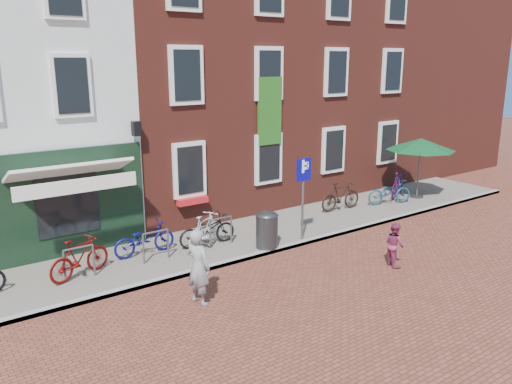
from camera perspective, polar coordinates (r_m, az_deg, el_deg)
ground at (r=13.73m, az=-2.98°, el=-8.10°), size 80.00×80.00×0.00m
sidewalk at (r=15.39m, az=-2.87°, el=-5.35°), size 24.00×3.00×0.10m
building_brick_mid at (r=19.76m, az=-9.46°, el=13.54°), size 6.00×8.00×10.00m
building_brick_right at (r=23.07m, az=4.40°, el=13.81°), size 6.00×8.00×10.00m
filler_right at (r=27.70m, az=15.00°, el=12.45°), size 7.00×8.00×9.00m
litter_bin at (r=14.50m, az=1.21°, el=-3.94°), size 0.62×0.62×1.13m
parking_sign at (r=14.91m, az=5.24°, el=0.85°), size 0.50×0.08×2.43m
parasol at (r=20.39m, az=17.73°, el=5.27°), size 2.56×2.56×2.38m
woman at (r=11.46m, az=-6.39°, el=-8.21°), size 0.56×0.72×1.73m
boy at (r=13.98m, az=15.02°, el=-5.62°), size 0.57×0.66×1.16m
bicycle_1 at (r=13.31m, az=-18.89°, el=-6.85°), size 1.74×0.99×1.01m
bicycle_2 at (r=14.34m, az=-12.22°, el=-5.04°), size 1.73×0.62×0.91m
bicycle_3 at (r=14.52m, az=-5.69°, el=-4.32°), size 1.69×1.24×1.01m
bicycle_4 at (r=14.78m, az=-5.42°, el=-4.17°), size 1.76×0.70×0.91m
bicycle_5 at (r=18.30m, az=9.32°, el=-0.46°), size 1.71×0.58×1.01m
bicycle_6 at (r=19.46m, az=14.50°, el=0.02°), size 1.83×1.09×0.91m
bicycle_7 at (r=20.50m, az=15.36°, el=0.83°), size 1.72×1.16×1.01m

